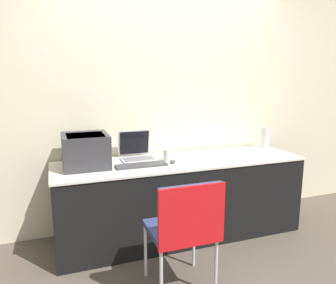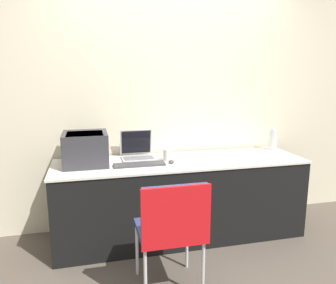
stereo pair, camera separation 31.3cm
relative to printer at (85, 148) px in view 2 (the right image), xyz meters
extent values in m
plane|color=brown|center=(0.89, -0.40, -0.94)|extent=(14.00, 14.00, 0.00)
cube|color=beige|center=(0.89, 0.34, 0.36)|extent=(8.00, 0.05, 2.60)
cube|color=black|center=(0.89, -0.06, -0.56)|extent=(2.39, 0.67, 0.76)
cube|color=silver|center=(0.89, -0.06, -0.17)|extent=(2.41, 0.69, 0.02)
cube|color=#333338|center=(0.00, 0.00, -0.01)|extent=(0.40, 0.41, 0.30)
cube|color=#51565B|center=(0.00, -0.04, 0.11)|extent=(0.32, 0.31, 0.05)
cube|color=#B7B7BC|center=(0.50, 0.06, -0.15)|extent=(0.32, 0.26, 0.02)
cube|color=slate|center=(0.50, 0.05, -0.14)|extent=(0.29, 0.14, 0.00)
cube|color=#B7B7BC|center=(0.50, 0.22, -0.02)|extent=(0.32, 0.06, 0.26)
cube|color=black|center=(0.50, 0.21, -0.02)|extent=(0.29, 0.05, 0.23)
cube|color=#3D3D42|center=(0.47, -0.15, -0.15)|extent=(0.47, 0.13, 0.02)
cylinder|color=white|center=(0.76, -0.04, -0.11)|extent=(0.08, 0.08, 0.11)
cylinder|color=white|center=(0.76, -0.04, -0.05)|extent=(0.09, 0.09, 0.01)
ellipsoid|color=#4C4C51|center=(0.77, -0.16, -0.14)|extent=(0.06, 0.04, 0.04)
cylinder|color=silver|center=(1.99, 0.13, -0.05)|extent=(0.09, 0.09, 0.22)
sphere|color=silver|center=(1.99, 0.13, 0.07)|extent=(0.05, 0.05, 0.05)
cube|color=navy|center=(0.58, -0.82, -0.48)|extent=(0.45, 0.43, 0.04)
cube|color=navy|center=(0.58, -1.02, -0.26)|extent=(0.45, 0.03, 0.39)
cylinder|color=silver|center=(0.37, -0.63, -0.72)|extent=(0.02, 0.02, 0.44)
cylinder|color=silver|center=(0.78, -0.63, -0.72)|extent=(0.02, 0.02, 0.44)
cylinder|color=silver|center=(0.37, -1.02, -0.72)|extent=(0.02, 0.02, 0.44)
cylinder|color=silver|center=(0.78, -1.02, -0.72)|extent=(0.02, 0.02, 0.44)
cube|color=red|center=(0.58, -1.05, -0.28)|extent=(0.48, 0.02, 0.43)
camera|label=1|loc=(-0.26, -2.92, 0.65)|focal=35.00mm
camera|label=2|loc=(0.04, -3.01, 0.65)|focal=35.00mm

